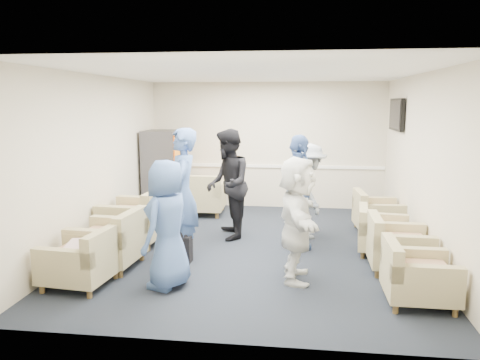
# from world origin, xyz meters

# --- Properties ---
(floor) EXTENTS (6.00, 6.00, 0.00)m
(floor) POSITION_xyz_m (0.00, 0.00, 0.00)
(floor) COLOR black
(floor) RESTS_ON ground
(ceiling) EXTENTS (6.00, 6.00, 0.00)m
(ceiling) POSITION_xyz_m (0.00, 0.00, 2.70)
(ceiling) COLOR white
(ceiling) RESTS_ON back_wall
(back_wall) EXTENTS (5.00, 0.02, 2.70)m
(back_wall) POSITION_xyz_m (0.00, 3.00, 1.35)
(back_wall) COLOR beige
(back_wall) RESTS_ON floor
(front_wall) EXTENTS (5.00, 0.02, 2.70)m
(front_wall) POSITION_xyz_m (0.00, -3.00, 1.35)
(front_wall) COLOR beige
(front_wall) RESTS_ON floor
(left_wall) EXTENTS (0.02, 6.00, 2.70)m
(left_wall) POSITION_xyz_m (-2.50, 0.00, 1.35)
(left_wall) COLOR beige
(left_wall) RESTS_ON floor
(right_wall) EXTENTS (0.02, 6.00, 2.70)m
(right_wall) POSITION_xyz_m (2.50, 0.00, 1.35)
(right_wall) COLOR beige
(right_wall) RESTS_ON floor
(chair_rail) EXTENTS (4.98, 0.04, 0.06)m
(chair_rail) POSITION_xyz_m (0.00, 2.98, 0.90)
(chair_rail) COLOR white
(chair_rail) RESTS_ON back_wall
(tv) EXTENTS (0.10, 1.00, 0.58)m
(tv) POSITION_xyz_m (2.44, 1.80, 2.05)
(tv) COLOR black
(tv) RESTS_ON right_wall
(armchair_left_near) EXTENTS (0.86, 0.86, 0.62)m
(armchair_left_near) POSITION_xyz_m (-1.95, -1.82, 0.31)
(armchair_left_near) COLOR tan
(armchair_left_near) RESTS_ON floor
(armchair_left_mid) EXTENTS (0.92, 0.92, 0.68)m
(armchair_left_mid) POSITION_xyz_m (-1.87, -1.11, 0.34)
(armchair_left_mid) COLOR tan
(armchair_left_mid) RESTS_ON floor
(armchair_left_far) EXTENTS (1.01, 1.01, 0.75)m
(armchair_left_far) POSITION_xyz_m (-1.89, 0.04, 0.37)
(armchair_left_far) COLOR tan
(armchair_left_far) RESTS_ON floor
(armchair_right_near) EXTENTS (0.77, 0.77, 0.61)m
(armchair_right_near) POSITION_xyz_m (2.02, -1.82, 0.30)
(armchair_right_near) COLOR tan
(armchair_right_near) RESTS_ON floor
(armchair_right_midnear) EXTENTS (0.82, 0.82, 0.64)m
(armchair_right_midnear) POSITION_xyz_m (2.01, -0.75, 0.32)
(armchair_right_midnear) COLOR tan
(armchair_right_midnear) RESTS_ON floor
(armchair_right_midfar) EXTENTS (0.84, 0.84, 0.60)m
(armchair_right_midfar) POSITION_xyz_m (1.93, -0.03, 0.30)
(armchair_right_midfar) COLOR tan
(armchair_right_midfar) RESTS_ON floor
(armchair_right_far) EXTENTS (0.82, 0.82, 0.62)m
(armchair_right_far) POSITION_xyz_m (2.03, 1.18, 0.31)
(armchair_right_far) COLOR tan
(armchair_right_far) RESTS_ON floor
(armchair_corner) EXTENTS (0.93, 0.93, 0.72)m
(armchair_corner) POSITION_xyz_m (-1.27, 2.08, 0.36)
(armchair_corner) COLOR tan
(armchair_corner) RESTS_ON floor
(vending_machine) EXTENTS (0.69, 0.81, 1.71)m
(vending_machine) POSITION_xyz_m (-2.09, 2.19, 0.85)
(vending_machine) COLOR #4A4951
(vending_machine) RESTS_ON floor
(backpack) EXTENTS (0.28, 0.21, 0.46)m
(backpack) POSITION_xyz_m (-0.95, -0.79, 0.24)
(backpack) COLOR black
(backpack) RESTS_ON floor
(pillow) EXTENTS (0.45, 0.54, 0.14)m
(pillow) POSITION_xyz_m (-1.96, -1.81, 0.48)
(pillow) COLOR beige
(pillow) RESTS_ON armchair_left_near
(person_front_left) EXTENTS (0.72, 0.90, 1.59)m
(person_front_left) POSITION_xyz_m (-0.90, -1.70, 0.80)
(person_front_left) COLOR #41609D
(person_front_left) RESTS_ON floor
(person_mid_left) EXTENTS (0.60, 0.78, 1.91)m
(person_mid_left) POSITION_xyz_m (-0.97, -0.63, 0.96)
(person_mid_left) COLOR #41609D
(person_mid_left) RESTS_ON floor
(person_back_left) EXTENTS (0.88, 1.03, 1.84)m
(person_back_left) POSITION_xyz_m (-0.48, 0.50, 0.92)
(person_back_left) COLOR black
(person_back_left) RESTS_ON floor
(person_back_right) EXTENTS (0.78, 1.12, 1.60)m
(person_back_right) POSITION_xyz_m (0.86, 0.71, 0.80)
(person_back_right) COLOR beige
(person_back_right) RESTS_ON floor
(person_mid_right) EXTENTS (0.51, 1.08, 1.79)m
(person_mid_right) POSITION_xyz_m (0.68, 0.09, 0.89)
(person_mid_right) COLOR #41609D
(person_mid_right) RESTS_ON floor
(person_front_right) EXTENTS (0.51, 1.50, 1.61)m
(person_front_right) POSITION_xyz_m (0.68, -1.27, 0.80)
(person_front_right) COLOR white
(person_front_right) RESTS_ON floor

